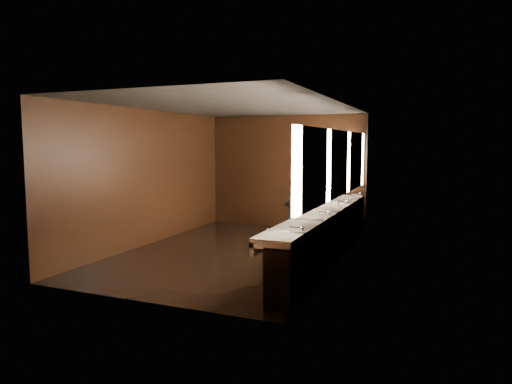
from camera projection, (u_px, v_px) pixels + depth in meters
floor at (236, 252)px, 8.84m from camera, size 6.00×6.00×0.00m
ceiling at (235, 106)px, 8.54m from camera, size 4.00×6.00×0.02m
wall_back at (286, 172)px, 11.45m from camera, size 4.00×0.02×2.80m
wall_front at (138, 197)px, 5.93m from camera, size 4.00×0.02×2.80m
wall_left at (148, 177)px, 9.45m from camera, size 0.02×6.00×2.80m
wall_right at (339, 184)px, 7.93m from camera, size 0.02×6.00×2.80m
sink_counter at (327, 234)px, 8.10m from camera, size 0.55×5.40×1.01m
mirror_band at (339, 164)px, 7.90m from camera, size 0.06×5.03×1.15m
person at (296, 210)px, 8.33m from camera, size 0.48×0.68×1.77m
trash_bin at (302, 256)px, 7.46m from camera, size 0.39×0.39×0.51m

